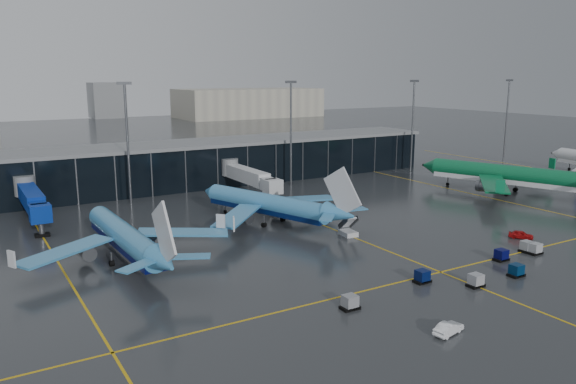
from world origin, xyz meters
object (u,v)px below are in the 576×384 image
airliner_aer_lingus (504,163)px  service_van_white (448,328)px  airliner_arkefly (123,222)px  baggage_carts (480,267)px  airliner_klm_near (266,192)px  service_van_red (521,235)px  mobile_airstair (348,231)px

airliner_aer_lingus → service_van_white: (-65.47, -45.56, -6.25)m
airliner_arkefly → baggage_carts: airliner_arkefly is taller
airliner_arkefly → service_van_white: bearing=-63.6°
service_van_white → airliner_aer_lingus: bearing=-67.0°
airliner_klm_near → service_van_white: bearing=-114.8°
baggage_carts → service_van_white: 21.17m
airliner_arkefly → airliner_aer_lingus: bearing=0.3°
service_van_red → service_van_white: bearing=172.7°
airliner_aer_lingus → service_van_white: size_ratio=11.27×
airliner_klm_near → airliner_aer_lingus: airliner_aer_lingus is taller
airliner_aer_lingus → service_van_red: 39.38m
mobile_airstair → service_van_red: bearing=-29.1°
baggage_carts → airliner_klm_near: bearing=107.9°
baggage_carts → service_van_red: (19.10, 7.82, -0.09)m
airliner_arkefly → airliner_klm_near: bearing=13.7°
airliner_klm_near → service_van_red: 44.61m
airliner_aer_lingus → service_van_white: bearing=-165.1°
service_van_red → service_van_white: (-37.09, -18.98, -0.01)m
service_van_red → airliner_arkefly: bearing=124.4°
airliner_arkefly → airliner_klm_near: (28.12, 7.84, 0.07)m
airliner_klm_near → baggage_carts: airliner_klm_near is taller
baggage_carts → service_van_red: bearing=22.3°
airliner_arkefly → baggage_carts: (40.67, -30.99, -4.97)m
airliner_arkefly → service_van_red: 64.31m
airliner_klm_near → service_van_red: airliner_klm_near is taller
baggage_carts → mobile_airstair: 24.64m
service_van_red → airliner_klm_near: bearing=101.2°
baggage_carts → service_van_white: baggage_carts is taller
airliner_aer_lingus → mobile_airstair: (-52.09, -10.20, -6.14)m
airliner_arkefly → airliner_klm_near: airliner_klm_near is taller
airliner_aer_lingus → baggage_carts: bearing=-164.0°
airliner_klm_near → airliner_aer_lingus: (60.03, -4.43, 1.11)m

